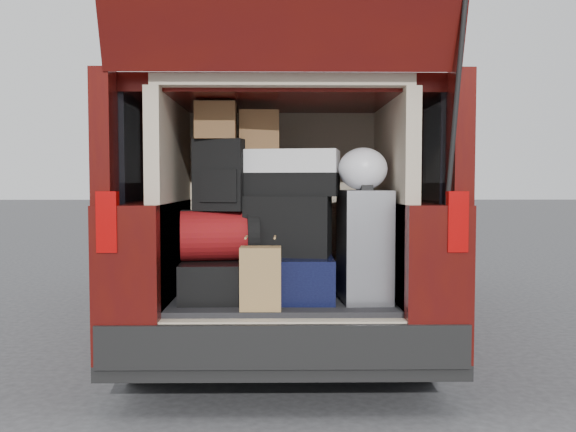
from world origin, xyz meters
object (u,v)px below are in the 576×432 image
kraft_bag (261,278)px  backpack (220,175)px  navy_hardshell (292,277)px  silver_roller (364,245)px  red_duffel (219,236)px  black_soft_case (288,226)px  black_hardshell (218,279)px  twotone_duffel (287,173)px

kraft_bag → backpack: bearing=126.4°
kraft_bag → backpack: 0.68m
navy_hardshell → silver_roller: bearing=-9.8°
navy_hardshell → red_duffel: (-0.42, -0.01, 0.24)m
silver_roller → red_duffel: silver_roller is taller
red_duffel → black_soft_case: size_ratio=0.92×
black_soft_case → backpack: size_ratio=1.18×
black_hardshell → silver_roller: 0.86m
kraft_bag → black_soft_case: (0.15, 0.35, 0.25)m
navy_hardshell → kraft_bag: (-0.17, -0.33, 0.04)m
black_soft_case → silver_roller: bearing=-2.8°
backpack → twotone_duffel: backpack is taller
black_soft_case → twotone_duffel: twotone_duffel is taller
black_hardshell → kraft_bag: bearing=-53.7°
navy_hardshell → silver_roller: (0.40, -0.07, 0.19)m
navy_hardshell → black_soft_case: 0.29m
red_duffel → twotone_duffel: (0.39, 0.07, 0.36)m
black_soft_case → backpack: 0.48m
black_hardshell → red_duffel: (0.01, -0.00, 0.25)m
black_soft_case → red_duffel: bearing=-166.4°
silver_roller → navy_hardshell: bearing=167.0°
black_soft_case → twotone_duffel: 0.31m
red_duffel → black_soft_case: 0.40m
black_hardshell → navy_hardshell: 0.43m
silver_roller → backpack: size_ratio=1.53×
backpack → kraft_bag: bearing=-42.4°
navy_hardshell → silver_roller: size_ratio=0.90×
black_hardshell → kraft_bag: size_ratio=1.66×
backpack → twotone_duffel: (0.38, 0.06, 0.01)m
kraft_bag → red_duffel: 0.45m
backpack → navy_hardshell: bearing=11.6°
black_hardshell → black_soft_case: 0.51m
silver_roller → backpack: 0.91m
navy_hardshell → twotone_duffel: (-0.03, 0.06, 0.60)m
black_hardshell → red_duffel: 0.25m
black_soft_case → black_hardshell: bearing=-166.9°
kraft_bag → black_soft_case: bearing=67.2°
silver_roller → black_hardshell: bearing=172.6°
silver_roller → twotone_duffel: (-0.43, 0.14, 0.41)m
navy_hardshell → backpack: backpack is taller
twotone_duffel → silver_roller: bearing=-7.7°
navy_hardshell → black_hardshell: bearing=-178.9°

